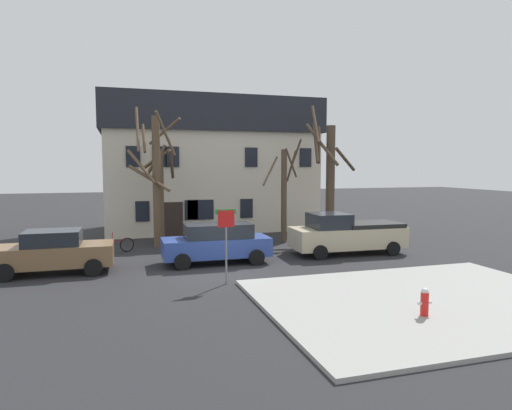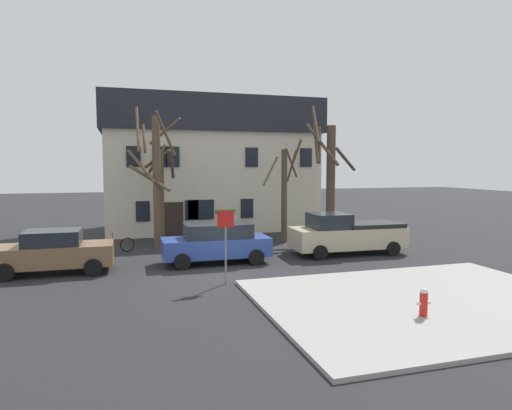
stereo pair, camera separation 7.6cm
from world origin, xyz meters
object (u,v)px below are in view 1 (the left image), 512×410
Objects in this scene: pickup_truck_beige at (346,234)px; bicycle_leaning at (116,246)px; building_main at (210,164)px; car_blue_wagon at (217,243)px; tree_bare_mid at (158,191)px; tree_bare_near at (156,175)px; tree_bare_far at (284,191)px; car_brown_sedan at (53,252)px; tree_bare_end at (329,174)px; fire_hydrant at (425,301)px; street_sign_pole at (226,232)px.

bicycle_leaning is (-10.69, 3.41, -0.60)m from pickup_truck_beige.
car_blue_wagon is (-1.87, -11.07, -3.50)m from building_main.
tree_bare_mid is at bearing 108.86° from car_blue_wagon.
tree_bare_near reaches higher than tree_bare_far.
tree_bare_mid is 1.20× the size of car_brown_sedan.
bicycle_leaning is (-12.05, -1.38, -3.42)m from tree_bare_end.
tree_bare_far is at bearing 86.55° from fire_hydrant.
tree_bare_mid is at bearing 175.16° from tree_bare_end.
street_sign_pole is at bearing -123.21° from tree_bare_far.
tree_bare_far is 9.37m from bicycle_leaning.
tree_bare_far is 1.04× the size of pickup_truck_beige.
tree_bare_end reaches higher than tree_bare_near.
tree_bare_near reaches higher than pickup_truck_beige.
pickup_truck_beige is at bearing -28.27° from tree_bare_near.
car_brown_sedan is at bearing -160.74° from tree_bare_end.
building_main is at bearing 50.56° from bicycle_leaning.
tree_bare_far is (6.95, -0.54, -0.92)m from tree_bare_near.
tree_bare_mid is 6.51m from car_blue_wagon.
car_brown_sedan is 13.75m from fire_hydrant.
fire_hydrant is at bearing -65.80° from tree_bare_near.
tree_bare_near is 1.62× the size of car_brown_sedan.
fire_hydrant is 0.29× the size of street_sign_pole.
building_main is 14.37m from car_brown_sedan.
tree_bare_end is at bearing -4.84° from tree_bare_mid.
street_sign_pole is (-4.38, 5.26, 1.38)m from fire_hydrant.
tree_bare_mid is (-3.88, -5.21, -1.51)m from building_main.
car_blue_wagon is (2.17, -4.90, -2.89)m from tree_bare_near.
street_sign_pole is at bearing -151.04° from pickup_truck_beige.
tree_bare_near is at bearing 31.11° from bicycle_leaning.
pickup_truck_beige is at bearing -105.86° from tree_bare_end.
car_blue_wagon is at bearing -71.14° from tree_bare_mid.
tree_bare_far is at bearing 42.39° from car_blue_wagon.
tree_bare_near reaches higher than tree_bare_mid.
pickup_truck_beige is (1.68, -4.11, -1.91)m from tree_bare_far.
bicycle_leaning is at bearing 118.03° from street_sign_pole.
tree_bare_far is 6.76m from car_blue_wagon.
pickup_truck_beige is at bearing -67.02° from building_main.
tree_bare_far is at bearing -12.54° from tree_bare_mid.
tree_bare_near is 7.20m from car_brown_sedan.
tree_bare_end reaches higher than pickup_truck_beige.
car_brown_sedan reaches higher than fire_hydrant.
building_main is 2.46× the size of tree_bare_far.
pickup_truck_beige reaches higher than car_blue_wagon.
car_brown_sedan is at bearing -122.70° from bicycle_leaning.
tree_bare_mid is at bearing -126.68° from building_main.
building_main is 1.79× the size of tree_bare_end.
building_main reaches higher than car_brown_sedan.
tree_bare_mid reaches higher than car_blue_wagon.
street_sign_pole is at bearing -61.97° from bicycle_leaning.
fire_hydrant is (5.99, -14.67, -2.38)m from tree_bare_mid.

